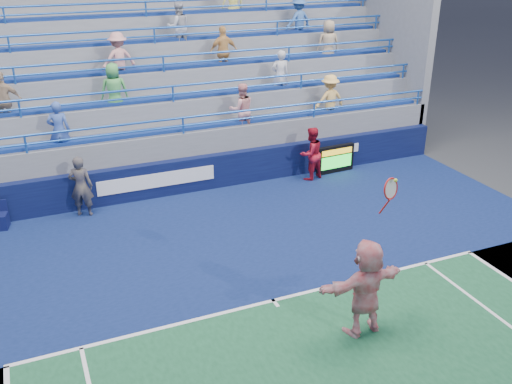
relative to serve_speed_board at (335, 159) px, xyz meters
name	(u,v)px	position (x,y,z in m)	size (l,w,h in m)	color
ground	(273,301)	(-5.07, -6.11, -0.48)	(120.00, 120.00, 0.00)	#333538
sponsor_wall	(188,175)	(-5.07, 0.39, 0.07)	(18.00, 0.32, 1.10)	#090E34
bleacher_stand	(156,113)	(-5.07, 4.16, 1.06)	(18.00, 5.60, 6.13)	slate
serve_speed_board	(335,159)	(0.00, 0.00, 0.00)	(1.39, 0.23, 0.96)	black
judge_chair	(0,220)	(-10.56, -0.04, -0.23)	(0.51, 0.52, 0.78)	#0D1240
tennis_player	(366,288)	(-3.84, -7.75, 0.55)	(1.94, 0.73, 3.30)	white
line_judge	(81,186)	(-8.32, -0.09, 0.42)	(0.66, 0.43, 1.80)	black
ball_girl	(311,154)	(-1.05, -0.18, 0.40)	(0.86, 0.67, 1.77)	#AD1325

